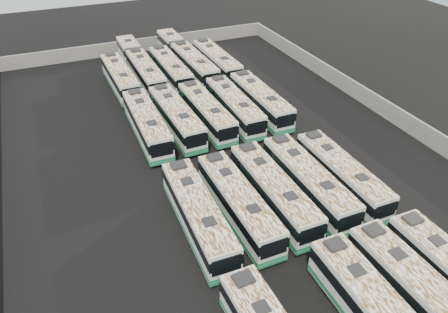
{
  "coord_description": "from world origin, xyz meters",
  "views": [
    {
      "loc": [
        -14.97,
        -34.38,
        26.02
      ],
      "look_at": [
        -0.46,
        -0.77,
        1.6
      ],
      "focal_mm": 35.0,
      "sensor_mm": 36.0,
      "label": 1
    }
  ],
  "objects_px": {
    "bus_midfront_center": "(273,192)",
    "bus_back_right": "(186,57)",
    "bus_midback_left": "(176,117)",
    "bus_midback_far_right": "(260,101)",
    "bus_back_left": "(140,65)",
    "bus_midback_right": "(234,107)",
    "bus_midfront_left": "(238,203)",
    "bus_midfront_far_left": "(198,215)",
    "bus_midfront_right": "(308,182)",
    "bus_midfront_far_right": "(341,174)",
    "bus_midback_far_left": "(147,124)",
    "bus_midback_center": "(206,112)",
    "bus_back_far_left": "(120,78)",
    "bus_back_far_right": "(217,62)",
    "bus_back_center": "(171,70)",
    "bus_front_right": "(423,298)"
  },
  "relations": [
    {
      "from": "bus_midfront_left",
      "to": "bus_back_left",
      "type": "relative_size",
      "value": 0.65
    },
    {
      "from": "bus_midback_center",
      "to": "bus_back_left",
      "type": "height_order",
      "value": "bus_back_left"
    },
    {
      "from": "bus_midback_far_left",
      "to": "bus_back_center",
      "type": "bearing_deg",
      "value": 63.84
    },
    {
      "from": "bus_front_right",
      "to": "bus_midback_left",
      "type": "xyz_separation_m",
      "value": [
        -7.28,
        30.8,
        -0.02
      ]
    },
    {
      "from": "bus_midfront_center",
      "to": "bus_midback_left",
      "type": "height_order",
      "value": "bus_midfront_center"
    },
    {
      "from": "bus_back_center",
      "to": "bus_midfront_far_left",
      "type": "bearing_deg",
      "value": -103.75
    },
    {
      "from": "bus_midfront_center",
      "to": "bus_back_right",
      "type": "height_order",
      "value": "bus_back_right"
    },
    {
      "from": "bus_midback_left",
      "to": "bus_midback_far_right",
      "type": "bearing_deg",
      "value": -1.55
    },
    {
      "from": "bus_midback_far_right",
      "to": "bus_back_center",
      "type": "relative_size",
      "value": 1.0
    },
    {
      "from": "bus_midback_right",
      "to": "bus_midfront_left",
      "type": "bearing_deg",
      "value": -112.22
    },
    {
      "from": "bus_back_center",
      "to": "bus_midfront_center",
      "type": "bearing_deg",
      "value": -90.49
    },
    {
      "from": "bus_midback_left",
      "to": "bus_back_far_right",
      "type": "bearing_deg",
      "value": 50.66
    },
    {
      "from": "bus_back_far_right",
      "to": "bus_back_far_left",
      "type": "bearing_deg",
      "value": 179.72
    },
    {
      "from": "bus_midfront_far_left",
      "to": "bus_midfront_left",
      "type": "bearing_deg",
      "value": 1.97
    },
    {
      "from": "bus_midfront_center",
      "to": "bus_back_right",
      "type": "distance_m",
      "value": 34.3
    },
    {
      "from": "bus_midfront_far_left",
      "to": "bus_midfront_far_right",
      "type": "relative_size",
      "value": 1.04
    },
    {
      "from": "bus_front_right",
      "to": "bus_back_far_right",
      "type": "distance_m",
      "value": 44.88
    },
    {
      "from": "bus_midfront_center",
      "to": "bus_midback_right",
      "type": "bearing_deg",
      "value": 77.45
    },
    {
      "from": "bus_midback_right",
      "to": "bus_midback_far_left",
      "type": "bearing_deg",
      "value": -178.88
    },
    {
      "from": "bus_midfront_far_right",
      "to": "bus_back_far_right",
      "type": "bearing_deg",
      "value": 90.37
    },
    {
      "from": "bus_back_right",
      "to": "bus_midfront_center",
      "type": "bearing_deg",
      "value": -97.51
    },
    {
      "from": "bus_back_left",
      "to": "bus_back_right",
      "type": "distance_m",
      "value": 7.14
    },
    {
      "from": "bus_midfront_center",
      "to": "bus_midback_far_left",
      "type": "distance_m",
      "value": 17.95
    },
    {
      "from": "bus_midback_far_right",
      "to": "bus_back_far_left",
      "type": "bearing_deg",
      "value": 136.24
    },
    {
      "from": "bus_midfront_far_right",
      "to": "bus_back_center",
      "type": "bearing_deg",
      "value": 103.49
    },
    {
      "from": "bus_back_far_left",
      "to": "bus_back_right",
      "type": "xyz_separation_m",
      "value": [
        10.78,
        3.61,
        0.04
      ]
    },
    {
      "from": "bus_midfront_center",
      "to": "bus_back_left",
      "type": "relative_size",
      "value": 0.66
    },
    {
      "from": "bus_midback_far_left",
      "to": "bus_back_center",
      "type": "height_order",
      "value": "bus_midback_far_left"
    },
    {
      "from": "bus_midfront_center",
      "to": "bus_midback_center",
      "type": "distance_m",
      "value": 16.53
    },
    {
      "from": "bus_midfront_left",
      "to": "bus_back_center",
      "type": "height_order",
      "value": "bus_back_center"
    },
    {
      "from": "bus_back_center",
      "to": "bus_midback_left",
      "type": "bearing_deg",
      "value": -105.29
    },
    {
      "from": "bus_midfront_center",
      "to": "bus_midback_right",
      "type": "relative_size",
      "value": 1.01
    },
    {
      "from": "bus_midfront_far_left",
      "to": "bus_midfront_right",
      "type": "height_order",
      "value": "bus_midfront_right"
    },
    {
      "from": "bus_midfront_center",
      "to": "bus_midfront_right",
      "type": "bearing_deg",
      "value": 0.23
    },
    {
      "from": "bus_midfront_far_right",
      "to": "bus_back_right",
      "type": "xyz_separation_m",
      "value": [
        -3.59,
        34.3,
        0.08
      ]
    },
    {
      "from": "bus_midback_far_left",
      "to": "bus_midback_center",
      "type": "relative_size",
      "value": 1.04
    },
    {
      "from": "bus_midfront_center",
      "to": "bus_back_center",
      "type": "bearing_deg",
      "value": 89.83
    },
    {
      "from": "bus_midback_right",
      "to": "bus_back_far_right",
      "type": "height_order",
      "value": "bus_back_far_right"
    },
    {
      "from": "bus_midfront_far_left",
      "to": "bus_back_far_left",
      "type": "bearing_deg",
      "value": 91.3
    },
    {
      "from": "bus_back_far_left",
      "to": "bus_back_far_right",
      "type": "distance_m",
      "value": 14.38
    },
    {
      "from": "bus_midback_center",
      "to": "bus_back_far_left",
      "type": "xyz_separation_m",
      "value": [
        -7.23,
        13.98,
        0.02
      ]
    },
    {
      "from": "bus_midback_far_right",
      "to": "bus_back_left",
      "type": "height_order",
      "value": "bus_midback_far_right"
    },
    {
      "from": "bus_midfront_far_right",
      "to": "bus_midback_far_left",
      "type": "bearing_deg",
      "value": 131.21
    },
    {
      "from": "bus_back_far_left",
      "to": "bus_back_far_right",
      "type": "xyz_separation_m",
      "value": [
        14.38,
        0.09,
        0.04
      ]
    },
    {
      "from": "bus_midfront_right",
      "to": "bus_back_center",
      "type": "relative_size",
      "value": 1.02
    },
    {
      "from": "bus_back_right",
      "to": "bus_back_far_right",
      "type": "distance_m",
      "value": 5.03
    },
    {
      "from": "bus_midback_left",
      "to": "bus_back_far_right",
      "type": "height_order",
      "value": "bus_back_far_right"
    },
    {
      "from": "bus_midback_center",
      "to": "bus_midback_far_right",
      "type": "distance_m",
      "value": 7.23
    },
    {
      "from": "bus_midfront_center",
      "to": "bus_midfront_far_right",
      "type": "distance_m",
      "value": 7.22
    },
    {
      "from": "bus_midback_far_left",
      "to": "bus_back_right",
      "type": "xyz_separation_m",
      "value": [
        10.79,
        17.66,
        -0.0
      ]
    }
  ]
}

